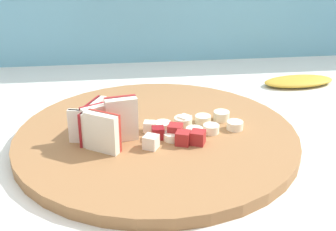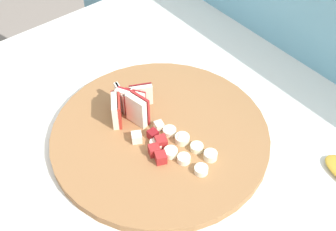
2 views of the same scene
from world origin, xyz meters
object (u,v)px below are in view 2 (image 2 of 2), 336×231
(cutting_board, at_px, (160,136))
(apple_dice_pile, at_px, (157,143))
(banana_slice_rows, at_px, (184,149))
(apple_wedge_fan, at_px, (129,103))

(cutting_board, height_order, apple_dice_pile, apple_dice_pile)
(apple_dice_pile, bearing_deg, banana_slice_rows, 36.39)
(apple_wedge_fan, relative_size, banana_slice_rows, 0.85)
(cutting_board, height_order, apple_wedge_fan, apple_wedge_fan)
(apple_dice_pile, bearing_deg, apple_wedge_fan, 174.16)
(apple_wedge_fan, distance_m, apple_dice_pile, 0.11)
(apple_dice_pile, xyz_separation_m, banana_slice_rows, (0.04, 0.03, -0.00))
(cutting_board, bearing_deg, apple_dice_pile, -47.87)
(apple_wedge_fan, height_order, banana_slice_rows, apple_wedge_fan)
(cutting_board, distance_m, banana_slice_rows, 0.07)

